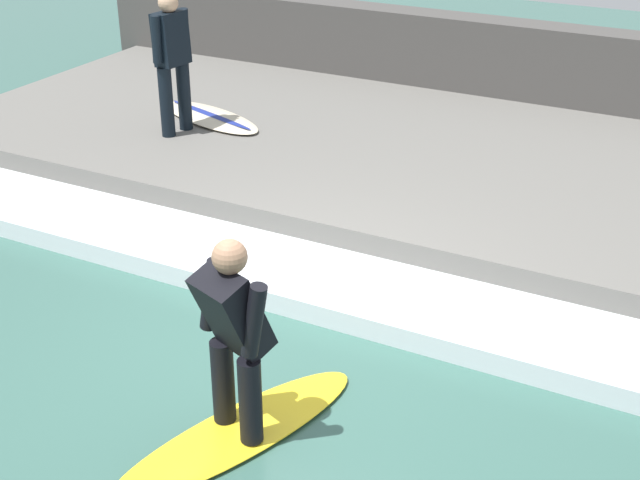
% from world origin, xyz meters
% --- Properties ---
extents(ground_plane, '(28.00, 28.00, 0.00)m').
position_xyz_m(ground_plane, '(0.00, 0.00, 0.00)').
color(ground_plane, '#386056').
extents(concrete_ledge, '(4.40, 12.03, 0.40)m').
position_xyz_m(concrete_ledge, '(3.60, 0.00, 0.20)').
color(concrete_ledge, '#66635E').
rests_on(concrete_ledge, ground_plane).
extents(back_wall, '(0.50, 12.63, 1.36)m').
position_xyz_m(back_wall, '(6.05, 0.00, 0.68)').
color(back_wall, '#474442').
rests_on(back_wall, ground_plane).
extents(wave_foam_crest, '(1.01, 11.43, 0.19)m').
position_xyz_m(wave_foam_crest, '(0.89, 0.00, 0.10)').
color(wave_foam_crest, silver).
rests_on(wave_foam_crest, ground_plane).
extents(surfboard_riding, '(2.08, 1.18, 0.06)m').
position_xyz_m(surfboard_riding, '(-1.12, -0.25, 0.03)').
color(surfboard_riding, yellow).
rests_on(surfboard_riding, ground_plane).
extents(surfer_riding, '(0.54, 0.62, 1.44)m').
position_xyz_m(surfer_riding, '(-1.12, -0.25, 0.86)').
color(surfer_riding, black).
rests_on(surfer_riding, surfboard_riding).
extents(surfer_waiting_near, '(0.55, 0.30, 1.61)m').
position_xyz_m(surfer_waiting_near, '(2.81, 3.06, 1.31)').
color(surfer_waiting_near, black).
rests_on(surfer_waiting_near, concrete_ledge).
extents(surfboard_waiting_near, '(1.08, 1.75, 0.07)m').
position_xyz_m(surfboard_waiting_near, '(3.37, 2.98, 0.43)').
color(surfboard_waiting_near, beige).
rests_on(surfboard_waiting_near, concrete_ledge).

